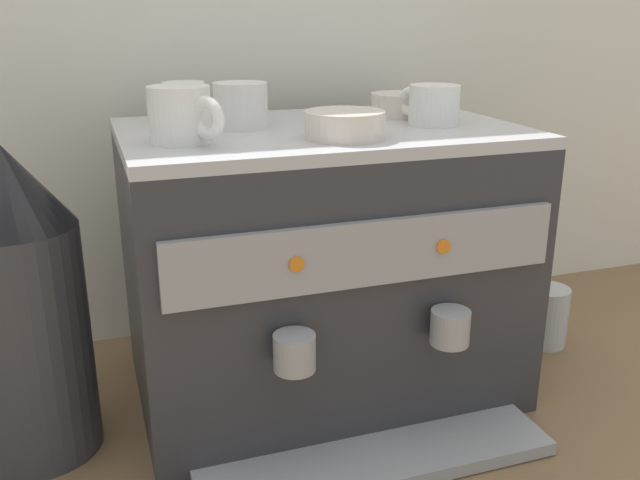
# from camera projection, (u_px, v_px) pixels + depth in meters

# --- Properties ---
(ground_plane) EXTENTS (4.00, 4.00, 0.00)m
(ground_plane) POSITION_uv_depth(u_px,v_px,m) (320.00, 382.00, 1.20)
(ground_plane) COLOR brown
(tiled_backsplash_wall) EXTENTS (2.80, 0.03, 1.18)m
(tiled_backsplash_wall) POSITION_uv_depth(u_px,v_px,m) (266.00, 24.00, 1.29)
(tiled_backsplash_wall) COLOR silver
(tiled_backsplash_wall) RESTS_ON ground_plane
(espresso_machine) EXTENTS (0.60, 0.51, 0.44)m
(espresso_machine) POSITION_uv_depth(u_px,v_px,m) (321.00, 265.00, 1.12)
(espresso_machine) COLOR #2D2D33
(espresso_machine) RESTS_ON ground_plane
(ceramic_cup_0) EXTENTS (0.07, 0.10, 0.06)m
(ceramic_cup_0) POSITION_uv_depth(u_px,v_px,m) (185.00, 102.00, 1.09)
(ceramic_cup_0) COLOR white
(ceramic_cup_0) RESTS_ON espresso_machine
(ceramic_cup_1) EXTENTS (0.09, 0.12, 0.08)m
(ceramic_cup_1) POSITION_uv_depth(u_px,v_px,m) (182.00, 115.00, 0.92)
(ceramic_cup_1) COLOR white
(ceramic_cup_1) RESTS_ON espresso_machine
(ceramic_cup_2) EXTENTS (0.10, 0.10, 0.07)m
(ceramic_cup_2) POSITION_uv_depth(u_px,v_px,m) (242.00, 105.00, 1.04)
(ceramic_cup_2) COLOR white
(ceramic_cup_2) RESTS_ON espresso_machine
(ceramic_cup_3) EXTENTS (0.08, 0.11, 0.06)m
(ceramic_cup_3) POSITION_uv_depth(u_px,v_px,m) (432.00, 105.00, 1.07)
(ceramic_cup_3) COLOR white
(ceramic_cup_3) RESTS_ON espresso_machine
(ceramic_bowl_0) EXTENTS (0.11, 0.11, 0.04)m
(ceramic_bowl_0) POSITION_uv_depth(u_px,v_px,m) (343.00, 125.00, 0.96)
(ceramic_bowl_0) COLOR beige
(ceramic_bowl_0) RESTS_ON espresso_machine
(ceramic_bowl_1) EXTENTS (0.10, 0.10, 0.04)m
(ceramic_bowl_1) POSITION_uv_depth(u_px,v_px,m) (401.00, 105.00, 1.16)
(ceramic_bowl_1) COLOR beige
(ceramic_bowl_1) RESTS_ON espresso_machine
(coffee_grinder) EXTENTS (0.17, 0.17, 0.45)m
(coffee_grinder) POSITION_uv_depth(u_px,v_px,m) (22.00, 306.00, 0.95)
(coffee_grinder) COLOR #333338
(coffee_grinder) RESTS_ON ground_plane
(milk_pitcher) EXTENTS (0.08, 0.08, 0.11)m
(milk_pitcher) POSITION_uv_depth(u_px,v_px,m) (546.00, 316.00, 1.32)
(milk_pitcher) COLOR #B7B7BC
(milk_pitcher) RESTS_ON ground_plane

